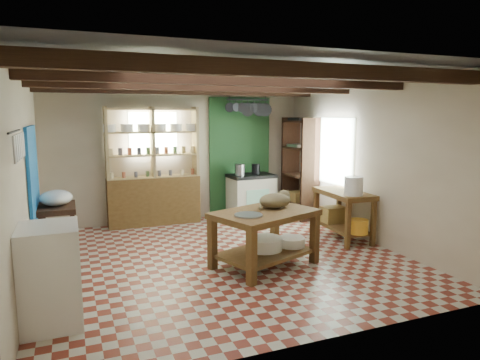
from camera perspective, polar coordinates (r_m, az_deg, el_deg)
name	(u,v)px	position (r m, az deg, el deg)	size (l,w,h in m)	color
floor	(223,258)	(6.31, -2.31, -10.40)	(5.00, 5.00, 0.02)	maroon
ceiling	(222,74)	(5.99, -2.47, 13.93)	(5.00, 5.00, 0.02)	#404145
wall_back	(179,154)	(8.40, -8.08, 3.46)	(5.00, 0.04, 2.60)	beige
wall_front	(318,202)	(3.77, 10.35, -2.95)	(5.00, 0.04, 2.60)	beige
wall_left	(24,179)	(5.70, -26.83, 0.16)	(0.04, 5.00, 2.60)	beige
wall_right	(368,162)	(7.23, 16.67, 2.35)	(0.04, 5.00, 2.60)	beige
ceiling_beams	(222,83)	(5.98, -2.46, 12.78)	(5.00, 3.80, 0.15)	#341D12
blue_wall_patch	(34,184)	(6.61, -25.80, -0.46)	(0.04, 1.40, 1.60)	#165EAB
green_wall_patch	(240,154)	(8.75, -0.04, 3.43)	(1.30, 0.04, 2.30)	#1D4922
window_back	(153,134)	(8.25, -11.50, 6.07)	(0.90, 0.02, 0.80)	silver
window_right	(332,151)	(8.01, 12.15, 3.82)	(0.02, 1.30, 1.20)	silver
utensil_rail	(15,145)	(4.46, -27.77, 4.19)	(0.06, 0.90, 0.28)	black
pot_rack	(248,108)	(8.33, 1.05, 9.57)	(0.86, 0.12, 0.36)	black
shelving_unit	(153,166)	(8.12, -11.50, 1.78)	(1.70, 0.34, 2.20)	tan
tall_rack	(300,168)	(8.62, 8.00, 1.59)	(0.40, 0.86, 2.00)	#341D12
work_table	(265,239)	(5.89, 3.29, -7.80)	(1.35, 0.90, 0.77)	brown
stove	(251,196)	(8.62, 1.50, -2.13)	(0.89, 0.60, 0.87)	beige
prep_table	(58,230)	(6.85, -23.07, -6.20)	(0.51, 0.74, 0.75)	#341D12
white_cabinet	(51,275)	(4.67, -23.94, -11.54)	(0.55, 0.66, 0.99)	white
right_counter	(343,215)	(7.32, 13.57, -4.58)	(0.56, 1.13, 0.81)	brown
cat	(275,201)	(5.98, 4.68, -2.77)	(0.45, 0.34, 0.20)	olive
steel_tray	(248,215)	(5.51, 1.13, -4.69)	(0.36, 0.36, 0.02)	#A8A7AF
basin_large	(264,244)	(5.98, 3.28, -8.47)	(0.50, 0.50, 0.17)	white
basin_small	(292,242)	(6.17, 6.92, -8.18)	(0.37, 0.37, 0.13)	white
kettle_left	(240,170)	(8.43, -0.01, 1.37)	(0.19, 0.19, 0.22)	#A8A7AF
kettle_right	(256,169)	(8.58, 2.11, 1.46)	(0.16, 0.16, 0.20)	black
enamel_bowl	(56,198)	(6.75, -23.32, -2.19)	(0.45, 0.45, 0.23)	white
white_bucket	(354,186)	(6.90, 14.91, -0.77)	(0.29, 0.29, 0.29)	white
wicker_basket	(334,214)	(7.58, 12.36, -4.50)	(0.39, 0.31, 0.27)	olive
yellow_tub	(358,226)	(6.97, 15.51, -5.99)	(0.30, 0.30, 0.22)	#FAAC29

